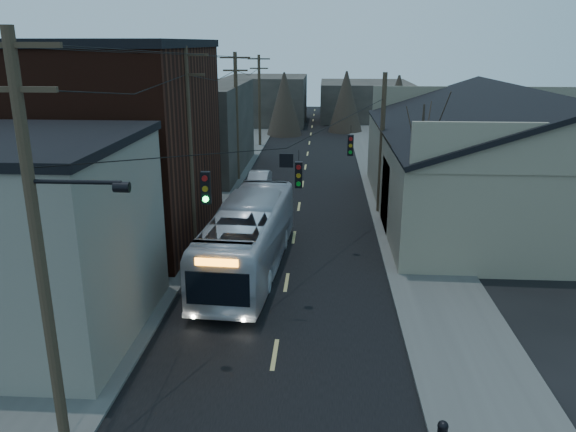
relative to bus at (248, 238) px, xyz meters
name	(u,v)px	position (x,y,z in m)	size (l,w,h in m)	color
road_surface	(302,191)	(1.83, 14.73, -1.61)	(9.00, 110.00, 0.02)	black
sidewalk_left	(211,189)	(-4.67, 14.73, -1.56)	(4.00, 110.00, 0.12)	#474744
sidewalk_right	(393,192)	(8.33, 14.73, -1.56)	(4.00, 110.00, 0.12)	#474744
building_clapboard	(19,242)	(-7.17, -6.27, 1.88)	(8.00, 8.00, 7.00)	slate
building_brick	(105,144)	(-8.17, 4.73, 3.38)	(10.00, 12.00, 10.00)	black
building_left_far	(187,128)	(-7.67, 20.73, 1.88)	(9.00, 14.00, 7.00)	#2D2924
warehouse	(515,172)	(14.83, 9.73, 1.08)	(16.16, 20.60, 7.73)	gray
building_far_left	(267,100)	(-4.17, 49.73, 1.38)	(10.00, 12.00, 6.00)	#2D2924
building_far_right	(365,101)	(8.83, 54.73, 0.88)	(12.00, 14.00, 5.00)	#2D2924
bare_tree	(419,175)	(8.33, 4.73, 1.98)	(0.40, 0.40, 7.20)	black
utility_lines	(245,134)	(-1.29, 8.88, 3.33)	(11.24, 45.28, 10.50)	#382B1E
bus	(248,238)	(0.00, 0.00, 0.00)	(2.72, 11.63, 3.24)	silver
parked_car	(259,181)	(-1.23, 14.78, -0.95)	(1.41, 4.04, 1.33)	#9C9DA3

